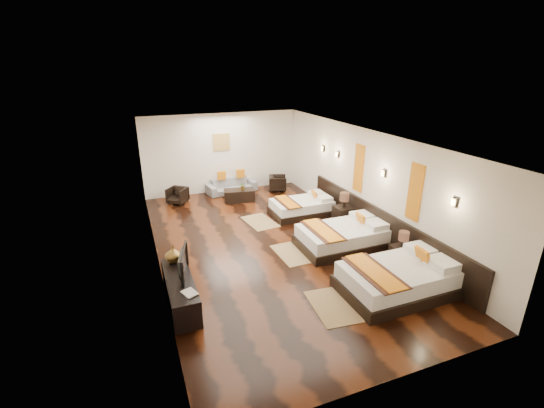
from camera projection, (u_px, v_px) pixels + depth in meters
name	position (u px, v px, depth m)	size (l,w,h in m)	color
floor	(270.00, 245.00, 9.62)	(5.50, 9.50, 0.01)	black
ceiling	(270.00, 136.00, 8.63)	(5.50, 9.50, 0.01)	white
back_wall	(222.00, 153.00, 13.26)	(5.50, 0.01, 2.80)	silver
left_wall	(153.00, 209.00, 8.19)	(0.01, 9.50, 2.80)	silver
right_wall	(365.00, 182.00, 10.06)	(0.01, 9.50, 2.80)	silver
headboard_panel	(378.00, 225.00, 9.68)	(0.08, 6.60, 0.90)	black
bed_near	(399.00, 278.00, 7.56)	(2.32, 1.46, 0.88)	black
bed_mid	(343.00, 236.00, 9.43)	(2.20, 1.38, 0.84)	black
bed_far	(302.00, 207.00, 11.51)	(1.86, 1.17, 0.71)	black
nightstand_a	(401.00, 254.00, 8.55)	(0.43, 0.43, 0.85)	black
nightstand_b	(343.00, 214.00, 10.73)	(0.49, 0.49, 0.97)	black
jute_mat_near	(332.00, 306.00, 7.18)	(0.75, 1.20, 0.01)	#94764B
jute_mat_mid	(293.00, 253.00, 9.18)	(0.75, 1.20, 0.01)	#94764B
jute_mat_far	(260.00, 222.00, 11.02)	(0.75, 1.20, 0.01)	#94764B
tv_console	(180.00, 291.00, 7.19)	(0.50, 1.80, 0.55)	black
tv	(180.00, 263.00, 7.12)	(0.90, 0.12, 0.52)	black
book	(184.00, 295.00, 6.55)	(0.22, 0.29, 0.03)	black
figurine	(173.00, 254.00, 7.63)	(0.34, 0.34, 0.36)	brown
sofa	(232.00, 185.00, 13.48)	(1.78, 0.70, 0.52)	gray
armchair_left	(177.00, 195.00, 12.42)	(0.58, 0.59, 0.54)	black
armchair_right	(278.00, 183.00, 13.66)	(0.60, 0.62, 0.56)	black
coffee_table	(239.00, 195.00, 12.65)	(1.00, 0.50, 0.40)	black
table_plant	(243.00, 186.00, 12.54)	(0.22, 0.19, 0.25)	#336220
orange_panel_a	(415.00, 192.00, 8.29)	(0.04, 0.40, 1.30)	#D86014
orange_panel_b	(359.00, 168.00, 10.21)	(0.04, 0.40, 1.30)	#D86014
sconce_near	(454.00, 202.00, 7.27)	(0.07, 0.12, 0.18)	black
sconce_mid	(384.00, 173.00, 9.19)	(0.07, 0.12, 0.18)	black
sconce_far	(338.00, 154.00, 11.11)	(0.07, 0.12, 0.18)	black
sconce_lounge	(323.00, 148.00, 11.89)	(0.07, 0.12, 0.18)	black
gold_artwork	(221.00, 142.00, 13.11)	(0.60, 0.04, 0.60)	#AD873F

